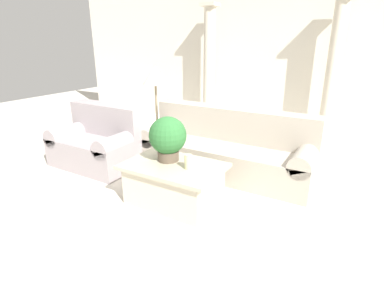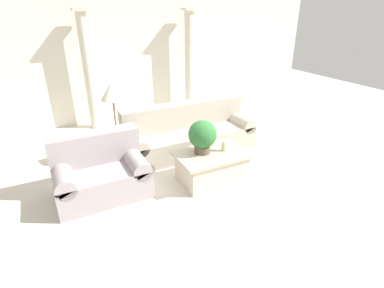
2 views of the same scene
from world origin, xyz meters
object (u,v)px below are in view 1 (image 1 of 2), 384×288
(loveseat, at_px, (99,142))
(coffee_table, at_px, (174,183))
(sofa_long, at_px, (227,148))
(floor_lamp, at_px, (155,79))
(potted_plant, at_px, (168,137))

(loveseat, xyz_separation_m, coffee_table, (1.65, -0.42, -0.11))
(sofa_long, bearing_deg, coffee_table, -97.93)
(sofa_long, xyz_separation_m, floor_lamp, (-1.33, 0.12, 0.90))
(sofa_long, bearing_deg, loveseat, -158.10)
(loveseat, bearing_deg, coffee_table, -14.34)
(coffee_table, height_order, floor_lamp, floor_lamp)
(loveseat, relative_size, potted_plant, 2.46)
(sofa_long, xyz_separation_m, potted_plant, (-0.29, -1.07, 0.42))
(sofa_long, distance_m, floor_lamp, 1.61)
(coffee_table, relative_size, potted_plant, 2.15)
(coffee_table, xyz_separation_m, floor_lamp, (-1.17, 1.27, 1.01))
(floor_lamp, bearing_deg, loveseat, -119.54)
(sofa_long, height_order, potted_plant, potted_plant)
(loveseat, bearing_deg, floor_lamp, 60.46)
(potted_plant, xyz_separation_m, floor_lamp, (-1.04, 1.19, 0.48))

